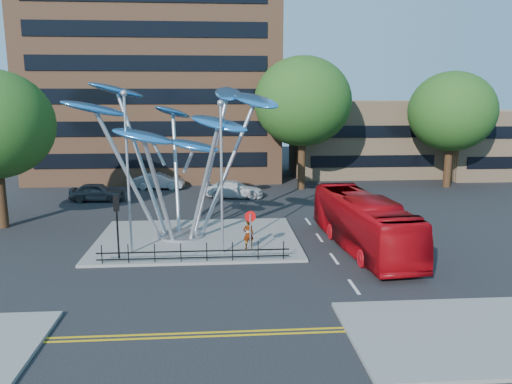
{
  "coord_description": "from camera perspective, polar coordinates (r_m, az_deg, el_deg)",
  "views": [
    {
      "loc": [
        0.37,
        -23.29,
        8.75
      ],
      "look_at": [
        2.42,
        4.0,
        3.34
      ],
      "focal_mm": 35.0,
      "sensor_mm": 36.0,
      "label": 1
    }
  ],
  "objects": [
    {
      "name": "traffic_island",
      "position": [
        30.58,
        -6.71,
        -5.37
      ],
      "size": [
        12.0,
        9.0,
        0.15
      ],
      "primitive_type": "cube",
      "color": "slate",
      "rests_on": "ground"
    },
    {
      "name": "parked_car_right",
      "position": [
        42.58,
        -2.47,
        0.29
      ],
      "size": [
        5.09,
        2.55,
        1.42
      ],
      "primitive_type": "imported",
      "rotation": [
        0.0,
        0.0,
        1.45
      ],
      "color": "silver",
      "rests_on": "ground"
    },
    {
      "name": "leaf_sculpture",
      "position": [
        30.13,
        -9.0,
        7.48
      ],
      "size": [
        12.72,
        9.54,
        9.51
      ],
      "color": "#9EA0A5",
      "rests_on": "traffic_island"
    },
    {
      "name": "tree_right",
      "position": [
        45.93,
        5.36,
        10.25
      ],
      "size": [
        8.8,
        8.8,
        12.11
      ],
      "color": "black",
      "rests_on": "ground"
    },
    {
      "name": "pavement_right",
      "position": [
        21.3,
        27.02,
        -14.15
      ],
      "size": [
        12.0,
        6.0,
        0.15
      ],
      "primitive_type": "cube",
      "color": "slate",
      "rests_on": "ground"
    },
    {
      "name": "ground",
      "position": [
        24.88,
        -4.94,
        -9.45
      ],
      "size": [
        120.0,
        120.0,
        0.0
      ],
      "primitive_type": "plane",
      "color": "black",
      "rests_on": "ground"
    },
    {
      "name": "parked_car_left",
      "position": [
        43.24,
        -17.68,
        0.0
      ],
      "size": [
        4.53,
        2.02,
        1.51
      ],
      "primitive_type": "imported",
      "rotation": [
        0.0,
        0.0,
        1.52
      ],
      "color": "#44474C",
      "rests_on": "ground"
    },
    {
      "name": "red_bus",
      "position": [
        28.99,
        12.16,
        -3.44
      ],
      "size": [
        3.58,
        11.34,
        3.11
      ],
      "primitive_type": "imported",
      "rotation": [
        0.0,
        0.0,
        0.09
      ],
      "color": "#A5070E",
      "rests_on": "ground"
    },
    {
      "name": "no_entry_sign_island",
      "position": [
        26.77,
        -0.66,
        -3.83
      ],
      "size": [
        0.6,
        0.1,
        2.45
      ],
      "color": "#9EA0A5",
      "rests_on": "traffic_island"
    },
    {
      "name": "low_building_near",
      "position": [
        55.74,
        12.08,
        6.05
      ],
      "size": [
        15.0,
        8.0,
        8.0
      ],
      "primitive_type": "cube",
      "color": "tan",
      "rests_on": "ground"
    },
    {
      "name": "double_yellow_far",
      "position": [
        19.11,
        -5.12,
        -16.1
      ],
      "size": [
        40.0,
        0.12,
        0.01
      ],
      "primitive_type": "cube",
      "color": "gold",
      "rests_on": "ground"
    },
    {
      "name": "street_lamp_right",
      "position": [
        26.54,
        -3.98,
        3.24
      ],
      "size": [
        0.36,
        0.36,
        8.3
      ],
      "color": "#9EA0A5",
      "rests_on": "traffic_island"
    },
    {
      "name": "brick_tower",
      "position": [
        56.0,
        -11.32,
        17.39
      ],
      "size": [
        25.0,
        15.0,
        30.0
      ],
      "primitive_type": "cube",
      "color": "brown",
      "rests_on": "ground"
    },
    {
      "name": "traffic_light_island",
      "position": [
        27.05,
        -15.64,
        -2.35
      ],
      "size": [
        0.28,
        0.18,
        3.42
      ],
      "color": "black",
      "rests_on": "traffic_island"
    },
    {
      "name": "double_yellow_near",
      "position": [
        19.38,
        -5.11,
        -15.69
      ],
      "size": [
        40.0,
        0.12,
        0.01
      ],
      "primitive_type": "cube",
      "color": "gold",
      "rests_on": "ground"
    },
    {
      "name": "tree_far",
      "position": [
        50.22,
        21.47,
        8.55
      ],
      "size": [
        8.0,
        8.0,
        10.81
      ],
      "color": "black",
      "rests_on": "ground"
    },
    {
      "name": "parked_car_mid",
      "position": [
        47.3,
        -10.99,
        1.25
      ],
      "size": [
        4.71,
        2.05,
        1.51
      ],
      "primitive_type": "imported",
      "rotation": [
        0.0,
        0.0,
        1.47
      ],
      "color": "#ACAFB4",
      "rests_on": "ground"
    },
    {
      "name": "pedestrian",
      "position": [
        28.1,
        -0.89,
        -4.82
      ],
      "size": [
        0.71,
        0.56,
        1.7
      ],
      "primitive_type": "imported",
      "rotation": [
        0.0,
        0.0,
        3.42
      ],
      "color": "gray",
      "rests_on": "traffic_island"
    },
    {
      "name": "street_lamp_left",
      "position": [
        27.44,
        -14.51,
        3.72
      ],
      "size": [
        0.36,
        0.36,
        8.8
      ],
      "color": "#9EA0A5",
      "rests_on": "traffic_island"
    },
    {
      "name": "low_building_far",
      "position": [
        59.46,
        25.72,
        5.02
      ],
      "size": [
        12.0,
        8.0,
        7.0
      ],
      "primitive_type": "cube",
      "color": "tan",
      "rests_on": "ground"
    },
    {
      "name": "pedestrian_railing_front",
      "position": [
        26.33,
        -7.11,
        -7.04
      ],
      "size": [
        10.0,
        0.06,
        1.0
      ],
      "color": "black",
      "rests_on": "traffic_island"
    }
  ]
}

